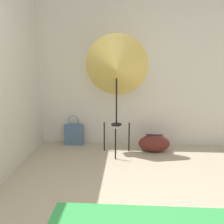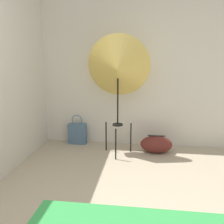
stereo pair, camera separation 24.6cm
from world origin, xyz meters
TOP-DOWN VIEW (x-y plane):
  - wall_back at (0.00, 2.59)m, footprint 8.00×0.05m
  - photo_umbrella at (-0.21, 2.09)m, footprint 0.92×0.44m
  - tote_bag at (-0.93, 2.45)m, footprint 0.30×0.11m
  - duffel_bag at (0.38, 2.21)m, footprint 0.48×0.27m

SIDE VIEW (x-z plane):
  - duffel_bag at x=0.38m, z-range 0.00..0.27m
  - tote_bag at x=-0.93m, z-range -0.07..0.43m
  - photo_umbrella at x=-0.21m, z-range 0.41..2.18m
  - wall_back at x=0.00m, z-range 0.00..2.60m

